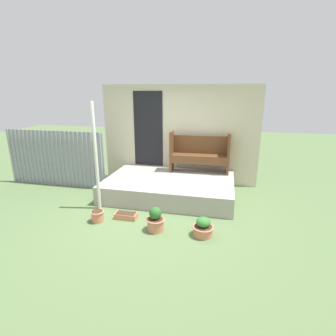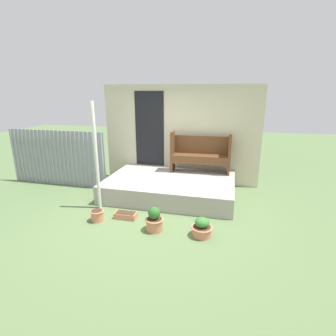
# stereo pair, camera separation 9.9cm
# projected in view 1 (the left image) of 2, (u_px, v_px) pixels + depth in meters

# --- Properties ---
(ground_plane) EXTENTS (24.00, 24.00, 0.00)m
(ground_plane) POSITION_uv_depth(u_px,v_px,m) (152.00, 212.00, 5.51)
(ground_plane) COLOR #5B7547
(porch_slab) EXTENTS (3.00, 2.01, 0.42)m
(porch_slab) POSITION_uv_depth(u_px,v_px,m) (170.00, 186.00, 6.35)
(porch_slab) COLOR #A8A399
(porch_slab) RESTS_ON ground_plane
(house_wall) EXTENTS (4.20, 0.08, 2.60)m
(house_wall) POSITION_uv_depth(u_px,v_px,m) (177.00, 135.00, 7.01)
(house_wall) COLOR beige
(house_wall) RESTS_ON ground_plane
(fence_corrugated) EXTENTS (2.78, 0.05, 1.47)m
(fence_corrugated) POSITION_uv_depth(u_px,v_px,m) (55.00, 159.00, 6.85)
(fence_corrugated) COLOR gray
(fence_corrugated) RESTS_ON ground_plane
(support_post) EXTENTS (0.07, 0.07, 2.25)m
(support_post) POSITION_uv_depth(u_px,v_px,m) (96.00, 158.00, 5.35)
(support_post) COLOR silver
(support_post) RESTS_ON ground_plane
(bench) EXTENTS (1.50, 0.46, 1.03)m
(bench) POSITION_uv_depth(u_px,v_px,m) (200.00, 152.00, 6.67)
(bench) COLOR brown
(bench) RESTS_ON porch_slab
(flower_pot_left) EXTENTS (0.26, 0.26, 0.22)m
(flower_pot_left) POSITION_uv_depth(u_px,v_px,m) (97.00, 216.00, 5.07)
(flower_pot_left) COLOR tan
(flower_pot_left) RESTS_ON ground_plane
(flower_pot_middle) EXTENTS (0.34, 0.34, 0.45)m
(flower_pot_middle) POSITION_uv_depth(u_px,v_px,m) (155.00, 220.00, 4.72)
(flower_pot_middle) COLOR tan
(flower_pot_middle) RESTS_ON ground_plane
(flower_pot_right) EXTENTS (0.38, 0.38, 0.35)m
(flower_pot_right) POSITION_uv_depth(u_px,v_px,m) (203.00, 228.00, 4.57)
(flower_pot_right) COLOR tan
(flower_pot_right) RESTS_ON ground_plane
(planter_box_rect) EXTENTS (0.43, 0.20, 0.12)m
(planter_box_rect) POSITION_uv_depth(u_px,v_px,m) (126.00, 216.00, 5.20)
(planter_box_rect) COLOR tan
(planter_box_rect) RESTS_ON ground_plane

